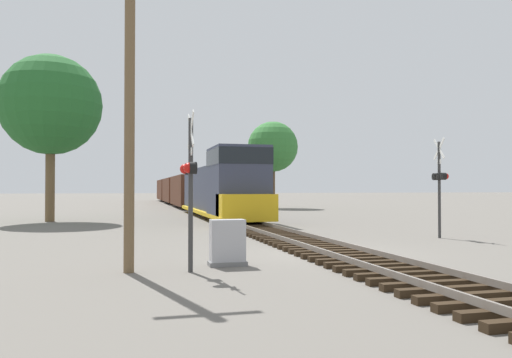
{
  "coord_description": "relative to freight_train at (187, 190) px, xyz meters",
  "views": [
    {
      "loc": [
        -6.31,
        -14.91,
        2.1
      ],
      "look_at": [
        -1.67,
        3.08,
        2.45
      ],
      "focal_mm": 35.0,
      "sensor_mm": 36.0,
      "label": 1
    }
  ],
  "objects": [
    {
      "name": "utility_pole",
      "position": [
        -6.27,
        -41.8,
        2.25
      ],
      "size": [
        1.8,
        0.26,
        7.92
      ],
      "color": "brown",
      "rests_on": "ground"
    },
    {
      "name": "relay_cabinet",
      "position": [
        -3.67,
        -41.32,
        -1.26
      ],
      "size": [
        1.03,
        0.52,
        1.25
      ],
      "color": "slate",
      "rests_on": "ground"
    },
    {
      "name": "crossing_signal_near",
      "position": [
        -4.8,
        -42.11,
        0.52
      ],
      "size": [
        0.34,
        1.0,
        4.04
      ],
      "rotation": [
        0.0,
        0.0,
        -1.55
      ],
      "color": "#333333",
      "rests_on": "ground"
    },
    {
      "name": "freight_train",
      "position": [
        0.0,
        0.0,
        0.0
      ],
      "size": [
        3.12,
        61.54,
        4.53
      ],
      "color": "#33384C",
      "rests_on": "ground"
    },
    {
      "name": "tree_mid_background",
      "position": [
        8.66,
        -3.76,
        4.63
      ],
      "size": [
        5.36,
        5.36,
        9.21
      ],
      "color": "brown",
      "rests_on": "ground"
    },
    {
      "name": "ground_plane",
      "position": [
        0.0,
        -39.74,
        -1.87
      ],
      "size": [
        400.0,
        400.0,
        0.0
      ],
      "primitive_type": "plane",
      "color": "#666059"
    },
    {
      "name": "crossing_signal_far",
      "position": [
        6.48,
        -36.21,
        0.6
      ],
      "size": [
        0.42,
        1.01,
        4.24
      ],
      "rotation": [
        0.0,
        0.0,
        1.45
      ],
      "color": "#333333",
      "rests_on": "ground"
    },
    {
      "name": "tree_far_right",
      "position": [
        -11.06,
        -20.93,
        5.49
      ],
      "size": [
        6.33,
        6.33,
        10.56
      ],
      "color": "brown",
      "rests_on": "ground"
    },
    {
      "name": "rail_track_bed",
      "position": [
        0.0,
        -39.74,
        -1.74
      ],
      "size": [
        2.6,
        160.0,
        0.31
      ],
      "color": "black",
      "rests_on": "ground"
    }
  ]
}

